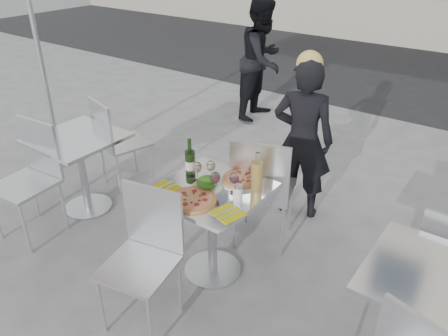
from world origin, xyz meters
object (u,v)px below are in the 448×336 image
Objects in this scene: napkin_left at (165,188)px; wine_bottle at (190,162)px; main_table at (212,214)px; side_table_right at (429,305)px; side_table_left at (80,158)px; wineglass_red_a at (215,178)px; chair_far at (262,185)px; side_chair_lfar at (114,137)px; wineglass_white_a at (197,168)px; wineglass_white_b at (211,167)px; pizza_far at (242,179)px; woman_diner at (302,141)px; carafe at (257,175)px; pizza_near at (193,199)px; side_chair_lnear at (32,170)px; salad_plate at (207,183)px; sugar_shaker at (238,192)px; wineglass_red_b at (234,179)px; pedestrian_a at (262,60)px; napkin_right at (228,213)px; chair_near at (146,247)px.

wine_bottle is at bearing 87.35° from napkin_left.
side_table_right is (1.50, 0.00, 0.00)m from main_table.
wineglass_red_a reaches higher than side_table_left.
side_chair_lfar is (-1.68, -0.02, -0.03)m from chair_far.
wineglass_white_b is at bearing 45.62° from wineglass_white_a.
side_table_left is 1.64m from pizza_far.
woman_diner is 5.06× the size of carafe.
side_table_right is 0.51× the size of woman_diner.
pizza_near is (1.55, -0.65, 0.20)m from side_chair_lfar.
side_chair_lnear is at bearing -165.45° from wineglass_red_a.
wineglass_red_a reaches higher than salad_plate.
napkin_left is (-0.32, -0.17, -0.11)m from wineglass_red_a.
sugar_shaker reaches higher than salad_plate.
carafe reaches higher than napkin_left.
pizza_far is 0.20m from wineglass_red_b.
side_table_left is at bearing -178.28° from wineglass_red_b.
pedestrian_a is 5.50× the size of wine_bottle.
woman_diner is at bearing 110.65° from napkin_right.
pizza_far is (-1.39, 0.21, 0.23)m from side_table_right.
napkin_left is (-0.27, -0.19, 0.21)m from main_table.
pedestrian_a is at bearing 82.59° from side_chair_lnear.
chair_near is at bearing 66.11° from woman_diner.
pizza_near is at bearing -82.63° from salad_plate.
chair_near is 1.79m from side_chair_lfar.
side_chair_lnear is 4.51× the size of salad_plate.
pizza_near is (1.49, -0.19, 0.22)m from side_table_left.
carafe is 0.35m from wineglass_white_b.
wine_bottle is at bearing 132.10° from pizza_near.
chair_near reaches higher than napkin_right.
pedestrian_a is at bearing 113.96° from pizza_near.
wineglass_white_a is at bearing -175.48° from wineglass_red_b.
chair_far is (1.63, 0.48, 0.06)m from side_table_left.
side_table_left is 1.26m from napkin_left.
napkin_left reaches higher than main_table.
side_table_left is at bearing 145.98° from chair_near.
wineglass_white_a is (-0.41, -0.15, -0.01)m from carafe.
sugar_shaker is (0.32, 0.57, 0.24)m from chair_near.
wine_bottle reaches higher than wineglass_white_a.
wineglass_red_a is (1.60, -0.47, 0.30)m from side_chair_lfar.
side_table_right is at bearing -2.00° from wine_bottle.
woman_diner reaches higher than napkin_right.
side_table_left is 1.69m from wineglass_red_b.
napkin_left is 0.54m from napkin_right.
chair_near is 0.46m from napkin_left.
side_table_left is 3.01m from pedestrian_a.
wineglass_red_b is (0.19, 0.06, 0.07)m from salad_plate.
side_chair_lnear is at bearing 26.48° from woman_diner.
side_table_left is 0.46× the size of pedestrian_a.
salad_plate is at bearing 41.66° from napkin_left.
wineglass_red_a is (1.61, 0.42, 0.27)m from side_chair_lnear.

